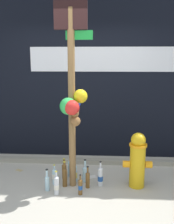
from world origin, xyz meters
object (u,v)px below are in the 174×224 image
(memorial_post, at_px, (72,90))
(fire_hydrant, at_px, (137,160))
(bottle_9, at_px, (56,185))
(bottle_1, at_px, (75,173))
(bottle_6, at_px, (64,170))
(bottle_7, at_px, (88,179))
(bottle_4, at_px, (71,168))
(bottle_5, at_px, (55,176))
(bottle_10, at_px, (80,187))
(bottle_0, at_px, (85,173))
(bottle_3, at_px, (47,182))
(bottle_8, at_px, (65,176))
(bottle_2, at_px, (100,176))

(memorial_post, height_order, fire_hydrant, memorial_post)
(fire_hydrant, height_order, bottle_9, fire_hydrant)
(bottle_1, relative_size, bottle_9, 0.98)
(bottle_6, bearing_deg, bottle_7, -36.10)
(memorial_post, height_order, bottle_1, memorial_post)
(bottle_4, bearing_deg, bottle_9, -102.80)
(bottle_4, distance_m, bottle_5, 0.35)
(bottle_1, xyz_separation_m, bottle_10, (0.12, -0.38, -0.01))
(bottle_4, xyz_separation_m, bottle_9, (-0.13, -0.57, -0.00))
(bottle_6, height_order, bottle_9, bottle_9)
(bottle_10, bearing_deg, bottle_0, 83.70)
(memorial_post, relative_size, bottle_3, 7.95)
(fire_hydrant, height_order, bottle_7, fire_hydrant)
(fire_hydrant, xyz_separation_m, bottle_1, (-0.93, 0.10, -0.28))
(bottle_5, distance_m, bottle_7, 0.51)
(bottle_6, height_order, bottle_8, bottle_8)
(bottle_2, relative_size, bottle_7, 1.15)
(bottle_10, bearing_deg, bottle_3, 170.06)
(bottle_0, height_order, bottle_1, bottle_0)
(memorial_post, xyz_separation_m, bottle_2, (0.40, 0.05, -1.29))
(bottle_0, bearing_deg, bottle_9, -133.35)
(bottle_3, relative_size, bottle_7, 0.98)
(bottle_3, distance_m, bottle_5, 0.21)
(fire_hydrant, relative_size, bottle_5, 2.64)
(memorial_post, height_order, bottle_2, memorial_post)
(memorial_post, relative_size, bottle_9, 7.46)
(bottle_1, distance_m, bottle_9, 0.45)
(bottle_0, relative_size, bottle_10, 1.21)
(memorial_post, relative_size, bottle_0, 7.21)
(bottle_6, xyz_separation_m, bottle_7, (0.39, -0.28, 0.00))
(bottle_8, bearing_deg, memorial_post, 2.32)
(bottle_4, relative_size, bottle_5, 1.09)
(bottle_6, bearing_deg, memorial_post, -55.89)
(bottle_1, xyz_separation_m, bottle_7, (0.21, -0.18, 0.00))
(bottle_4, distance_m, bottle_9, 0.59)
(memorial_post, height_order, bottle_3, memorial_post)
(bottle_4, distance_m, bottle_8, 0.34)
(fire_hydrant, xyz_separation_m, bottle_7, (-0.73, -0.08, -0.28))
(bottle_0, bearing_deg, bottle_1, -179.01)
(bottle_5, xyz_separation_m, bottle_9, (0.08, -0.29, 0.01))
(bottle_3, distance_m, bottle_4, 0.55)
(bottle_1, xyz_separation_m, bottle_4, (-0.09, 0.18, 0.01))
(fire_hydrant, relative_size, bottle_3, 2.52)
(bottle_4, bearing_deg, bottle_1, -63.68)
(memorial_post, height_order, bottle_5, memorial_post)
(bottle_1, bearing_deg, bottle_6, 150.77)
(bottle_1, relative_size, bottle_2, 0.89)
(bottle_1, height_order, bottle_6, bottle_1)
(bottle_2, relative_size, bottle_6, 1.16)
(fire_hydrant, bearing_deg, bottle_7, -173.32)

